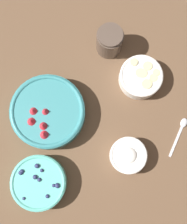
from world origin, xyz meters
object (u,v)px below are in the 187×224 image
Objects in this scene: bowl_strawberries at (48,112)px; bowl_blueberries at (39,183)px; bowl_bananas at (141,77)px; bowl_cream at (128,155)px; jar_chocolate at (110,41)px.

bowl_blueberries is (0.17, 0.14, -0.00)m from bowl_strawberries.
bowl_bananas is 1.21× the size of bowl_cream.
bowl_cream is (0.21, 0.15, -0.00)m from bowl_bananas.
bowl_blueberries is at bearing -28.30° from bowl_cream.
bowl_blueberries is 1.48× the size of bowl_cream.
bowl_blueberries reaches higher than bowl_cream.
bowl_strawberries is 0.31m from jar_chocolate.
bowl_bananas is at bearing -178.81° from bowl_blueberries.
bowl_bananas is 0.16m from jar_chocolate.
bowl_bananas is at bearing -145.16° from bowl_cream.
bowl_strawberries is 1.39× the size of bowl_blueberries.
jar_chocolate reaches higher than bowl_cream.
bowl_strawberries is at bearing -73.14° from bowl_cream.
jar_chocolate is (-0.48, -0.16, 0.02)m from bowl_blueberries.
bowl_strawberries reaches higher than bowl_cream.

